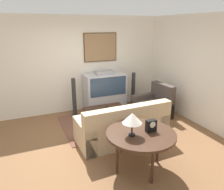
% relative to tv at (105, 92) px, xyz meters
% --- Properties ---
extents(ground_plane, '(12.00, 12.00, 0.00)m').
position_rel_tv_xyz_m(ground_plane, '(-0.78, -1.76, -0.56)').
color(ground_plane, brown).
extents(wall_back, '(12.00, 0.10, 2.70)m').
position_rel_tv_xyz_m(wall_back, '(-0.76, 0.36, 0.80)').
color(wall_back, silver).
rests_on(wall_back, ground_plane).
extents(wall_right, '(0.06, 12.00, 2.70)m').
position_rel_tv_xyz_m(wall_right, '(1.85, -1.76, 0.79)').
color(wall_right, silver).
rests_on(wall_right, ground_plane).
extents(area_rug, '(2.29, 1.75, 0.01)m').
position_rel_tv_xyz_m(area_rug, '(-0.27, -0.87, -0.55)').
color(area_rug, brown).
rests_on(area_rug, ground_plane).
extents(tv, '(1.18, 0.58, 1.18)m').
position_rel_tv_xyz_m(tv, '(0.00, 0.00, 0.00)').
color(tv, '#B7B7BC').
rests_on(tv, ground_plane).
extents(couch, '(1.96, 0.92, 0.89)m').
position_rel_tv_xyz_m(couch, '(-0.32, -1.87, -0.25)').
color(couch, '#CCB289').
rests_on(couch, ground_plane).
extents(armchair, '(0.93, 0.88, 0.91)m').
position_rel_tv_xyz_m(armchair, '(1.03, -1.01, -0.26)').
color(armchair, '#473D38').
rests_on(armchair, ground_plane).
extents(coffee_table, '(1.02, 0.52, 0.41)m').
position_rel_tv_xyz_m(coffee_table, '(-0.33, -0.84, -0.20)').
color(coffee_table, '#3D2619').
rests_on(coffee_table, ground_plane).
extents(console_table, '(1.17, 1.17, 0.72)m').
position_rel_tv_xyz_m(console_table, '(-0.49, -2.90, 0.10)').
color(console_table, '#3D2619').
rests_on(console_table, ground_plane).
extents(table_lamp, '(0.32, 0.32, 0.39)m').
position_rel_tv_xyz_m(table_lamp, '(-0.68, -2.92, 0.46)').
color(table_lamp, black).
rests_on(table_lamp, console_table).
extents(mantel_clock, '(0.18, 0.10, 0.21)m').
position_rel_tv_xyz_m(mantel_clock, '(-0.31, -2.92, 0.26)').
color(mantel_clock, black).
rests_on(mantel_clock, console_table).
extents(remote, '(0.09, 0.17, 0.02)m').
position_rel_tv_xyz_m(remote, '(-0.28, -0.83, -0.14)').
color(remote, black).
rests_on(remote, coffee_table).
extents(speaker_tower_left, '(0.19, 0.19, 1.06)m').
position_rel_tv_xyz_m(speaker_tower_left, '(-0.93, -0.03, -0.06)').
color(speaker_tower_left, black).
rests_on(speaker_tower_left, ground_plane).
extents(speaker_tower_right, '(0.19, 0.19, 1.06)m').
position_rel_tv_xyz_m(speaker_tower_right, '(0.93, -0.03, -0.06)').
color(speaker_tower_right, black).
rests_on(speaker_tower_right, ground_plane).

